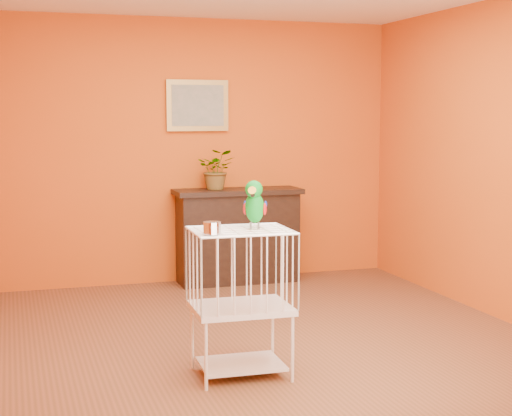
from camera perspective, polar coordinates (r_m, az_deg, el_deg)
name	(u,v)px	position (r m, az deg, el deg)	size (l,w,h in m)	color
ground	(268,340)	(5.89, 0.92, -9.61)	(4.50, 4.50, 0.00)	brown
room_shell	(269,126)	(5.65, 0.95, 5.99)	(4.50, 4.50, 4.50)	#C95112
console_cabinet	(238,236)	(7.78, -1.34, -2.02)	(1.26, 0.45, 0.93)	black
potted_plant	(216,174)	(7.69, -2.92, 2.51)	(0.36, 0.40, 0.31)	#26722D
framed_picture	(198,105)	(7.78, -4.27, 7.45)	(0.62, 0.04, 0.50)	#A37F3A
birdcage	(241,300)	(5.01, -1.10, -6.74)	(0.63, 0.49, 0.95)	silver
feed_cup	(212,228)	(4.71, -3.22, -1.46)	(0.11, 0.11, 0.07)	silver
parrot	(255,204)	(4.94, -0.10, 0.30)	(0.19, 0.27, 0.31)	#59544C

